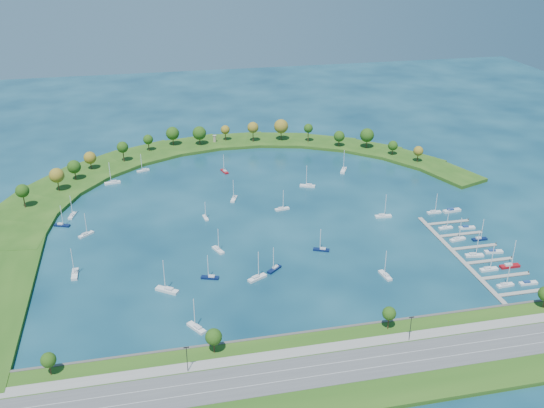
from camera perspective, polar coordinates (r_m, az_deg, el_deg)
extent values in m
plane|color=#06273C|center=(316.81, -0.69, -1.11)|extent=(700.00, 700.00, 0.00)
cube|color=#204A13|center=(215.28, 6.18, -15.23)|extent=(420.00, 42.00, 1.60)
cube|color=#474442|center=(231.18, 4.52, -11.88)|extent=(420.00, 1.20, 1.80)
cube|color=#515154|center=(214.73, 6.19, -15.06)|extent=(420.00, 16.00, 0.12)
cube|color=gray|center=(222.80, 5.30, -13.30)|extent=(420.00, 5.00, 0.12)
cube|color=silver|center=(212.89, 6.40, -15.46)|extent=(420.00, 0.15, 0.02)
cube|color=silver|center=(216.49, 5.98, -14.63)|extent=(420.00, 0.15, 0.02)
cylinder|color=#382314|center=(222.11, -20.14, -14.35)|extent=(0.56, 0.56, 4.90)
sphere|color=#204010|center=(220.00, -20.28, -13.65)|extent=(5.20, 5.20, 5.20)
cylinder|color=#382314|center=(219.22, -5.47, -13.19)|extent=(0.56, 0.56, 5.25)
sphere|color=#204010|center=(216.89, -5.51, -12.39)|extent=(6.00, 6.00, 6.00)
cylinder|color=#382314|center=(233.16, 10.88, -10.89)|extent=(0.56, 0.56, 5.60)
sphere|color=#204010|center=(230.96, 10.95, -10.12)|extent=(5.20, 5.20, 5.20)
cylinder|color=#382314|center=(263.17, 24.21, -8.43)|extent=(0.56, 0.56, 4.90)
cylinder|color=black|center=(210.97, -7.99, -14.28)|extent=(0.24, 0.24, 10.00)
cylinder|color=black|center=(227.87, 12.87, -11.37)|extent=(0.24, 0.24, 10.00)
cube|color=#204A13|center=(326.03, -23.40, -2.34)|extent=(43.73, 48.72, 2.00)
cube|color=#204A13|center=(350.99, -21.37, -0.05)|extent=(50.23, 54.30, 2.00)
cube|color=#204A13|center=(373.35, -18.62, 1.86)|extent=(54.07, 56.09, 2.00)
cube|color=#204A13|center=(392.35, -15.34, 3.41)|extent=(55.20, 54.07, 2.00)
cube|color=#204A13|center=(407.44, -11.67, 4.60)|extent=(53.65, 48.47, 2.00)
cube|color=#204A13|center=(418.20, -7.73, 5.43)|extent=(49.62, 39.75, 2.00)
cube|color=#204A13|center=(424.35, -3.63, 5.90)|extent=(44.32, 29.96, 2.00)
cube|color=#204A13|center=(425.74, 0.53, 6.01)|extent=(49.49, 38.05, 2.00)
cube|color=#204A13|center=(422.34, 4.69, 5.77)|extent=(51.13, 44.12, 2.00)
cube|color=#204A13|center=(414.24, 8.73, 5.17)|extent=(49.19, 47.96, 2.00)
cube|color=#204A13|center=(401.63, 12.57, 4.21)|extent=(43.90, 49.49, 2.00)
cube|color=#204A13|center=(384.84, 16.10, 2.89)|extent=(35.67, 48.74, 2.00)
cylinder|color=#382314|center=(345.30, -22.28, 0.31)|extent=(0.56, 0.56, 8.21)
sphere|color=#204010|center=(343.20, -22.43, 1.15)|extent=(7.16, 7.16, 7.16)
cylinder|color=#382314|center=(360.40, -19.46, 1.75)|extent=(0.56, 0.56, 7.69)
sphere|color=olive|center=(358.40, -19.59, 2.56)|extent=(8.33, 8.33, 8.33)
cylinder|color=#382314|center=(373.13, -18.02, 2.65)|extent=(0.56, 0.56, 6.62)
sphere|color=#204010|center=(371.41, -18.12, 3.35)|extent=(7.84, 7.84, 7.84)
cylinder|color=#382314|center=(386.78, -16.67, 3.57)|extent=(0.56, 0.56, 5.94)
sphere|color=olive|center=(385.25, -16.75, 4.19)|extent=(7.58, 7.58, 7.58)
cylinder|color=#382314|center=(393.74, -13.80, 4.46)|extent=(0.56, 0.56, 8.18)
sphere|color=#204010|center=(391.90, -13.88, 5.21)|extent=(7.13, 7.13, 7.13)
cylinder|color=#382314|center=(409.45, -11.52, 5.36)|extent=(0.56, 0.56, 6.62)
sphere|color=#204010|center=(407.96, -11.58, 5.97)|extent=(6.51, 6.51, 6.51)
cylinder|color=#382314|center=(417.25, -9.29, 5.91)|extent=(0.56, 0.56, 6.62)
sphere|color=#204010|center=(415.64, -9.34, 6.57)|extent=(8.92, 8.92, 8.92)
cylinder|color=#382314|center=(415.68, -6.81, 5.98)|extent=(0.56, 0.56, 6.45)
sphere|color=#204010|center=(414.07, -6.85, 6.64)|extent=(9.23, 9.23, 9.23)
cylinder|color=#382314|center=(422.30, -4.40, 6.39)|extent=(0.56, 0.56, 6.56)
sphere|color=olive|center=(420.89, -4.42, 6.98)|extent=(6.20, 6.20, 6.20)
cylinder|color=#382314|center=(418.58, -1.79, 6.44)|extent=(0.56, 0.56, 8.69)
sphere|color=olive|center=(416.76, -1.80, 7.20)|extent=(7.62, 7.62, 7.62)
cylinder|color=#382314|center=(421.33, 0.86, 6.54)|extent=(0.56, 0.56, 8.18)
sphere|color=olive|center=(419.46, 0.86, 7.32)|extent=(9.75, 9.75, 9.75)
cylinder|color=#382314|center=(418.79, 3.42, 6.40)|extent=(0.56, 0.56, 8.52)
sphere|color=#204010|center=(417.08, 3.44, 7.12)|extent=(6.25, 6.25, 6.25)
cylinder|color=#382314|center=(412.16, 6.31, 5.78)|extent=(0.56, 0.56, 5.72)
sphere|color=#204010|center=(410.77, 6.34, 6.35)|extent=(7.36, 7.36, 7.36)
cylinder|color=#382314|center=(411.29, 8.88, 5.69)|extent=(0.56, 0.56, 7.15)
sphere|color=#204010|center=(409.56, 8.93, 6.41)|extent=(9.29, 9.29, 9.29)
cylinder|color=#382314|center=(402.20, 11.25, 4.90)|extent=(0.56, 0.56, 5.04)
sphere|color=#204010|center=(400.95, 11.30, 5.41)|extent=(6.38, 6.38, 6.38)
cylinder|color=#382314|center=(392.95, 13.53, 4.28)|extent=(0.56, 0.56, 6.10)
sphere|color=olive|center=(391.50, 13.60, 4.87)|extent=(6.23, 6.23, 6.23)
cylinder|color=gray|center=(420.52, -5.42, 6.12)|extent=(2.20, 2.20, 4.42)
cylinder|color=gray|center=(419.76, -5.43, 6.42)|extent=(2.60, 2.60, 0.30)
cube|color=gray|center=(291.27, 17.09, -4.73)|extent=(2.20, 82.00, 0.40)
cube|color=gray|center=(273.75, 22.56, -7.68)|extent=(22.00, 2.00, 0.40)
cube|color=gray|center=(282.84, 21.12, -6.32)|extent=(22.00, 2.00, 0.40)
cylinder|color=#382314|center=(288.51, 22.96, -5.95)|extent=(0.36, 0.36, 1.60)
cube|color=gray|center=(292.23, 19.78, -5.04)|extent=(22.00, 2.00, 0.40)
cylinder|color=#382314|center=(297.73, 21.59, -4.72)|extent=(0.36, 0.36, 1.60)
cube|color=gray|center=(301.92, 18.53, -3.84)|extent=(22.00, 2.00, 0.40)
cylinder|color=#382314|center=(307.24, 20.30, -3.55)|extent=(0.36, 0.36, 1.60)
cube|color=gray|center=(311.86, 17.36, -2.72)|extent=(22.00, 2.00, 0.40)
cylinder|color=#382314|center=(317.02, 19.09, -2.46)|extent=(0.36, 0.36, 1.60)
cube|color=gray|center=(322.04, 16.26, -1.66)|extent=(22.00, 2.00, 0.40)
cylinder|color=#382314|center=(327.03, 17.96, -1.43)|extent=(0.36, 0.36, 1.60)
cube|color=silver|center=(335.36, -3.60, 0.47)|extent=(5.10, 8.46, 0.98)
cube|color=silver|center=(335.74, -3.57, 0.66)|extent=(2.53, 3.25, 0.69)
cylinder|color=silver|center=(332.33, -3.65, 1.37)|extent=(0.32, 0.32, 11.05)
cube|color=silver|center=(278.32, -18.04, -6.30)|extent=(2.64, 9.22, 1.10)
cube|color=silver|center=(278.64, -18.05, -6.03)|extent=(1.83, 3.23, 0.77)
cylinder|color=silver|center=(274.37, -18.24, -5.16)|extent=(0.32, 0.32, 12.42)
cube|color=#09153C|center=(268.48, 0.22, -6.16)|extent=(7.44, 6.82, 0.95)
cube|color=silver|center=(268.61, 0.32, -5.94)|extent=(3.11, 2.98, 0.66)
cylinder|color=silver|center=(265.09, 0.14, -5.14)|extent=(0.32, 0.32, 10.67)
cube|color=silver|center=(310.56, -17.07, -2.77)|extent=(7.48, 6.95, 0.96)
cube|color=silver|center=(309.79, -17.20, -2.69)|extent=(3.13, 3.02, 0.67)
cylinder|color=silver|center=(308.30, -17.11, -1.76)|extent=(0.32, 0.32, 10.78)
cube|color=silver|center=(320.34, 10.42, -1.14)|extent=(8.79, 3.09, 1.04)
cube|color=silver|center=(319.70, 10.28, -1.01)|extent=(3.14, 1.92, 0.73)
cylinder|color=silver|center=(317.85, 10.62, -0.10)|extent=(0.32, 0.32, 11.65)
cube|color=silver|center=(367.73, -14.77, 1.94)|extent=(9.40, 4.03, 1.09)
cube|color=silver|center=(367.47, -14.65, 2.10)|extent=(3.44, 2.29, 0.76)
cylinder|color=silver|center=(365.19, -15.00, 2.89)|extent=(0.32, 0.32, 12.29)
cube|color=silver|center=(351.92, 3.36, 1.71)|extent=(9.15, 5.64, 1.06)
cube|color=silver|center=(351.48, 3.50, 1.83)|extent=(3.53, 2.78, 0.75)
cylinder|color=silver|center=(349.47, 3.27, 2.70)|extent=(0.32, 0.32, 11.98)
cube|color=silver|center=(381.91, -12.03, 3.09)|extent=(7.94, 4.66, 0.92)
cube|color=silver|center=(381.86, -11.93, 3.22)|extent=(3.04, 2.34, 0.64)
cylinder|color=silver|center=(379.71, -12.19, 3.86)|extent=(0.32, 0.32, 10.36)
cube|color=#09153C|center=(263.96, -5.86, -6.90)|extent=(8.02, 4.55, 0.93)
cube|color=silver|center=(263.39, -5.70, -6.77)|extent=(3.05, 2.31, 0.65)
cylinder|color=silver|center=(261.14, -6.04, -5.83)|extent=(0.32, 0.32, 10.44)
cube|color=silver|center=(284.43, -5.09, -4.34)|extent=(5.24, 8.28, 0.97)
cube|color=silver|center=(284.64, -5.18, -4.13)|extent=(2.56, 3.21, 0.68)
cylinder|color=silver|center=(281.10, -5.07, -3.34)|extent=(0.32, 0.32, 10.86)
cube|color=#09153C|center=(284.62, 4.65, -4.31)|extent=(7.75, 4.93, 0.90)
cube|color=silver|center=(284.18, 4.81, -4.19)|extent=(3.01, 2.40, 0.63)
cylinder|color=silver|center=(282.02, 4.57, -3.32)|extent=(0.32, 0.32, 10.17)
cube|color=silver|center=(332.51, -18.25, -1.05)|extent=(4.04, 8.15, 0.94)
cube|color=silver|center=(331.51, -18.32, -0.98)|extent=(2.16, 3.04, 0.66)
cylinder|color=silver|center=(330.67, -18.35, -0.10)|extent=(0.32, 0.32, 10.59)
cube|color=silver|center=(257.70, -9.84, -8.00)|extent=(9.79, 8.10, 1.20)
cube|color=silver|center=(256.67, -9.66, -7.86)|extent=(4.00, 3.64, 0.84)
cylinder|color=silver|center=(254.20, -10.11, -6.56)|extent=(0.32, 0.32, 13.53)
cube|color=silver|center=(376.17, 6.74, 3.15)|extent=(6.78, 9.64, 1.14)
cube|color=silver|center=(376.69, 6.77, 3.34)|extent=(3.20, 3.81, 0.80)
cylinder|color=silver|center=(372.95, 6.77, 4.11)|extent=(0.32, 0.32, 12.82)
cube|color=maroon|center=(373.39, -4.49, 3.06)|extent=(4.28, 7.93, 0.92)
cube|color=silver|center=(372.45, -4.45, 3.14)|extent=(2.21, 2.99, 0.64)
cylinder|color=silver|center=(371.86, -4.56, 3.90)|extent=(0.32, 0.32, 10.31)
cube|color=#09153C|center=(323.67, -19.13, -1.91)|extent=(8.19, 4.96, 0.95)
cube|color=silver|center=(323.69, -19.27, -1.77)|extent=(3.15, 2.46, 0.67)
cylinder|color=silver|center=(320.92, -19.17, -0.99)|extent=(0.32, 0.32, 10.71)
cube|color=silver|center=(315.55, -6.27, -1.30)|extent=(2.67, 6.72, 0.78)
cube|color=silver|center=(315.83, -6.31, -1.14)|extent=(1.57, 2.44, 0.55)
cylinder|color=silver|center=(313.00, -6.29, -0.55)|extent=(0.32, 0.32, 8.83)
cube|color=silver|center=(323.11, 0.95, -0.48)|extent=(7.98, 3.27, 0.93)
cube|color=silver|center=(322.51, 0.83, -0.37)|extent=(2.90, 1.90, 0.65)
cylinder|color=silver|center=(320.91, 1.06, 0.46)|extent=(0.32, 0.32, 10.46)
cube|color=silver|center=(268.49, 10.59, -6.63)|extent=(3.55, 8.62, 1.00)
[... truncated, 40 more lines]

